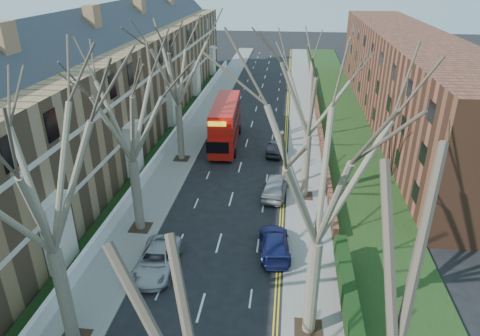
% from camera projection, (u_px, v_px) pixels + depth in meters
% --- Properties ---
extents(pavement_left, '(3.00, 102.00, 0.12)m').
position_uv_depth(pavement_left, '(202.00, 122.00, 50.60)').
color(pavement_left, slate).
rests_on(pavement_left, ground).
extents(pavement_right, '(3.00, 102.00, 0.12)m').
position_uv_depth(pavement_right, '(304.00, 126.00, 49.33)').
color(pavement_right, slate).
rests_on(pavement_right, ground).
extents(terrace_left, '(9.70, 78.00, 13.60)m').
position_uv_depth(terrace_left, '(107.00, 92.00, 41.89)').
color(terrace_left, olive).
rests_on(terrace_left, ground).
extents(flats_right, '(13.97, 54.00, 10.00)m').
position_uv_depth(flats_right, '(405.00, 78.00, 49.62)').
color(flats_right, brown).
rests_on(flats_right, ground).
extents(front_wall_left, '(0.30, 78.00, 1.00)m').
position_uv_depth(front_wall_left, '(170.00, 141.00, 43.34)').
color(front_wall_left, white).
rests_on(front_wall_left, ground).
extents(grass_verge_right, '(6.00, 102.00, 0.06)m').
position_uv_depth(grass_verge_right, '(343.00, 126.00, 48.81)').
color(grass_verge_right, '#193413').
rests_on(grass_verge_right, ground).
extents(tree_left_mid, '(10.50, 10.50, 14.71)m').
position_uv_depth(tree_left_mid, '(35.00, 164.00, 16.86)').
color(tree_left_mid, brown).
rests_on(tree_left_mid, ground).
extents(tree_left_far, '(10.15, 10.15, 14.22)m').
position_uv_depth(tree_left_far, '(126.00, 101.00, 25.99)').
color(tree_left_far, brown).
rests_on(tree_left_far, ground).
extents(tree_left_dist, '(10.50, 10.50, 14.71)m').
position_uv_depth(tree_left_dist, '(175.00, 58.00, 36.64)').
color(tree_left_dist, brown).
rests_on(tree_left_dist, ground).
extents(tree_right_mid, '(10.50, 10.50, 14.71)m').
position_uv_depth(tree_right_mid, '(324.00, 158.00, 17.46)').
color(tree_right_mid, brown).
rests_on(tree_right_mid, ground).
extents(tree_right_far, '(10.15, 10.15, 14.22)m').
position_uv_depth(tree_right_far, '(312.00, 82.00, 30.17)').
color(tree_right_far, brown).
rests_on(tree_right_far, ground).
extents(double_decker_bus, '(3.00, 10.40, 4.33)m').
position_uv_depth(double_decker_bus, '(226.00, 124.00, 43.48)').
color(double_decker_bus, red).
rests_on(double_decker_bus, ground).
extents(car_left_far, '(2.29, 4.86, 1.34)m').
position_uv_depth(car_left_far, '(157.00, 260.00, 25.68)').
color(car_left_far, '#ABAAB0').
rests_on(car_left_far, ground).
extents(car_right_near, '(2.34, 4.76, 1.33)m').
position_uv_depth(car_right_near, '(274.00, 243.00, 27.23)').
color(car_right_near, navy).
rests_on(car_right_near, ground).
extents(car_right_mid, '(2.37, 4.78, 1.56)m').
position_uv_depth(car_right_mid, '(276.00, 186.00, 34.08)').
color(car_right_mid, '#92949A').
rests_on(car_right_mid, ground).
extents(car_right_far, '(1.75, 3.97, 1.27)m').
position_uv_depth(car_right_far, '(276.00, 148.00, 41.67)').
color(car_right_far, black).
rests_on(car_right_far, ground).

